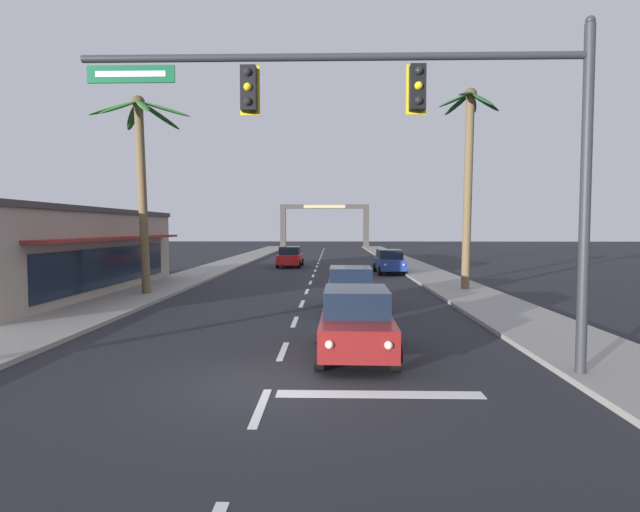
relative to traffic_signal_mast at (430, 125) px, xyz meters
name	(u,v)px	position (x,y,z in m)	size (l,w,h in m)	color
ground_plane	(270,384)	(-3.30, -0.50, -5.35)	(220.00, 220.00, 0.00)	#232328
sidewalk_right	(442,281)	(4.50, 19.50, -5.28)	(3.20, 110.00, 0.14)	gray
sidewalk_left	(181,280)	(-11.10, 19.50, -5.28)	(3.20, 110.00, 0.14)	gray
lane_markings	(318,281)	(-2.86, 19.93, -5.35)	(4.28, 89.37, 0.01)	silver
traffic_signal_mast	(430,125)	(0.00, 0.00, 0.00)	(10.65, 0.41, 7.55)	#2D2D33
sedan_lead_at_stop_bar	(356,321)	(-1.42, 1.99, -4.50)	(2.02, 4.48, 1.68)	maroon
sedan_third_in_queue	(350,288)	(-1.31, 8.97, -4.50)	(2.01, 4.47, 1.68)	navy
sedan_oncoming_far	(290,257)	(-5.46, 30.76, -4.50)	(2.01, 4.48, 1.68)	red
sedan_parked_nearest_kerb	(390,261)	(2.01, 25.09, -4.50)	(2.07, 4.50, 1.68)	navy
palm_left_second	(141,163)	(-10.92, 12.88, 0.89)	(4.74, 4.12, 9.32)	brown
palm_right_second	(468,164)	(4.77, 15.03, 1.06)	(3.15, 3.10, 10.14)	brown
storefront_strip_left	(48,252)	(-15.58, 13.11, -3.28)	(7.29, 16.99, 4.14)	gray
town_gateway_arch	(325,220)	(-3.30, 73.58, -0.81)	(14.64, 0.90, 7.07)	#423D38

